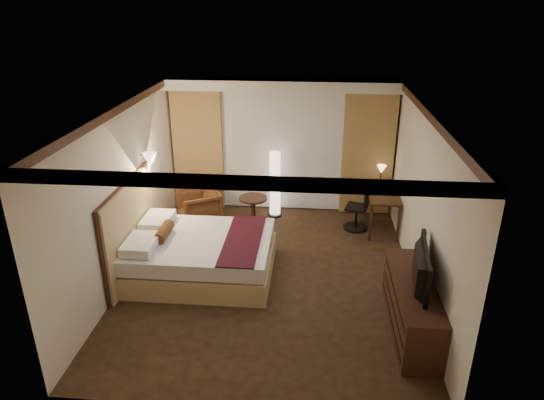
# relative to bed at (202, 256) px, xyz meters

# --- Properties ---
(floor) EXTENTS (4.50, 5.50, 0.01)m
(floor) POSITION_rel_bed_xyz_m (1.08, 0.02, -0.32)
(floor) COLOR black
(floor) RESTS_ON ground
(ceiling) EXTENTS (4.50, 5.50, 0.01)m
(ceiling) POSITION_rel_bed_xyz_m (1.08, 0.02, 2.38)
(ceiling) COLOR white
(ceiling) RESTS_ON back_wall
(back_wall) EXTENTS (4.50, 0.02, 2.70)m
(back_wall) POSITION_rel_bed_xyz_m (1.08, 2.77, 1.03)
(back_wall) COLOR white
(back_wall) RESTS_ON floor
(left_wall) EXTENTS (0.02, 5.50, 2.70)m
(left_wall) POSITION_rel_bed_xyz_m (-1.17, 0.02, 1.03)
(left_wall) COLOR white
(left_wall) RESTS_ON floor
(right_wall) EXTENTS (0.02, 5.50, 2.70)m
(right_wall) POSITION_rel_bed_xyz_m (3.33, 0.02, 1.03)
(right_wall) COLOR white
(right_wall) RESTS_ON floor
(crown_molding) EXTENTS (4.50, 5.50, 0.12)m
(crown_molding) POSITION_rel_bed_xyz_m (1.08, 0.02, 2.32)
(crown_molding) COLOR black
(crown_molding) RESTS_ON ceiling
(soffit) EXTENTS (4.50, 0.50, 0.20)m
(soffit) POSITION_rel_bed_xyz_m (1.08, 2.52, 2.28)
(soffit) COLOR white
(soffit) RESTS_ON ceiling
(curtain_sheer) EXTENTS (2.48, 0.04, 2.45)m
(curtain_sheer) POSITION_rel_bed_xyz_m (1.08, 2.69, 0.93)
(curtain_sheer) COLOR silver
(curtain_sheer) RESTS_ON back_wall
(curtain_left_drape) EXTENTS (1.00, 0.14, 2.45)m
(curtain_left_drape) POSITION_rel_bed_xyz_m (-0.62, 2.63, 0.93)
(curtain_left_drape) COLOR tan
(curtain_left_drape) RESTS_ON back_wall
(curtain_right_drape) EXTENTS (1.00, 0.14, 2.45)m
(curtain_right_drape) POSITION_rel_bed_xyz_m (2.78, 2.63, 0.93)
(curtain_right_drape) COLOR tan
(curtain_right_drape) RESTS_ON back_wall
(wall_sconce) EXTENTS (0.24, 0.24, 0.24)m
(wall_sconce) POSITION_rel_bed_xyz_m (-1.01, 0.87, 1.30)
(wall_sconce) COLOR white
(wall_sconce) RESTS_ON left_wall
(bed) EXTENTS (2.22, 1.73, 0.65)m
(bed) POSITION_rel_bed_xyz_m (0.00, 0.00, 0.00)
(bed) COLOR white
(bed) RESTS_ON floor
(headboard) EXTENTS (0.12, 2.03, 1.50)m
(headboard) POSITION_rel_bed_xyz_m (-1.12, 0.00, 0.43)
(headboard) COLOR tan
(headboard) RESTS_ON floor
(armchair) EXTENTS (0.97, 0.98, 0.76)m
(armchair) POSITION_rel_bed_xyz_m (-0.46, 1.79, 0.06)
(armchair) COLOR #431B14
(armchair) RESTS_ON floor
(side_table) EXTENTS (0.54, 0.54, 0.59)m
(side_table) POSITION_rel_bed_xyz_m (0.59, 1.81, -0.03)
(side_table) COLOR black
(side_table) RESTS_ON floor
(floor_lamp) EXTENTS (0.29, 0.29, 1.35)m
(floor_lamp) POSITION_rel_bed_xyz_m (0.97, 2.33, 0.35)
(floor_lamp) COLOR white
(floor_lamp) RESTS_ON floor
(desk) EXTENTS (0.55, 1.17, 0.75)m
(desk) POSITION_rel_bed_xyz_m (3.03, 1.91, 0.05)
(desk) COLOR black
(desk) RESTS_ON floor
(desk_lamp) EXTENTS (0.18, 0.18, 0.34)m
(desk_lamp) POSITION_rel_bed_xyz_m (3.03, 2.34, 0.60)
(desk_lamp) COLOR #FFD899
(desk_lamp) RESTS_ON desk
(office_chair) EXTENTS (0.57, 0.57, 0.95)m
(office_chair) POSITION_rel_bed_xyz_m (2.57, 1.86, 0.15)
(office_chair) COLOR black
(office_chair) RESTS_ON floor
(dresser) EXTENTS (0.50, 1.85, 0.72)m
(dresser) POSITION_rel_bed_xyz_m (3.08, -1.14, 0.04)
(dresser) COLOR black
(dresser) RESTS_ON floor
(television) EXTENTS (0.78, 1.19, 0.15)m
(television) POSITION_rel_bed_xyz_m (3.05, -1.14, 0.72)
(television) COLOR black
(television) RESTS_ON dresser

